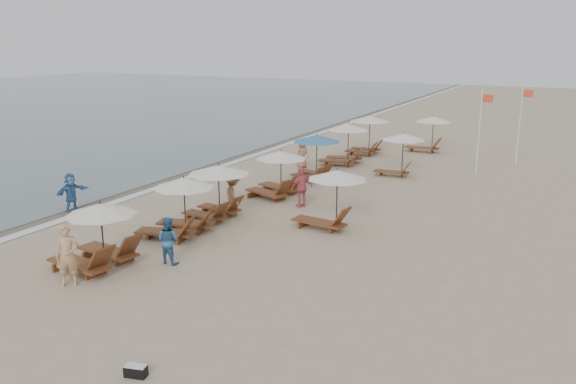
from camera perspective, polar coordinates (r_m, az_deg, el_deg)
The scene contains 22 objects.
ground at distance 18.16m, azimuth 2.85°, elevation -7.89°, with size 160.00×160.00×0.00m, color tan.
wet_sand_band at distance 32.61m, azimuth -10.12°, elevation 2.01°, with size 3.20×140.00×0.01m, color #6B5E4C.
foam_line at distance 31.85m, azimuth -8.24°, elevation 1.81°, with size 0.50×140.00×0.02m, color white.
lounger_station_0 at distance 19.34m, azimuth -17.92°, elevation -4.18°, with size 2.76×2.30×2.08m.
lounger_station_1 at distance 21.67m, azimuth -10.41°, elevation -1.57°, with size 2.72×2.48×2.16m.
lounger_station_2 at distance 23.52m, azimuth -7.00°, elevation 0.28°, with size 2.63×2.45×2.15m.
lounger_station_3 at distance 26.71m, azimuth -1.19°, elevation 1.70°, with size 2.76×2.59×2.09m.
lounger_station_4 at distance 29.93m, azimuth 2.47°, elevation 3.66°, with size 2.52×2.40×2.28m.
lounger_station_5 at distance 33.78m, azimuth 5.34°, elevation 4.49°, with size 2.71×2.36×2.30m.
lounger_station_6 at distance 36.85m, azimuth 7.51°, elevation 5.59°, with size 2.59×2.44×2.38m.
inland_station_0 at distance 22.06m, azimuth 3.91°, elevation -0.24°, with size 2.80×2.24×2.22m.
inland_station_1 at distance 31.13m, azimuth 10.56°, elevation 4.14°, with size 2.56×2.24×2.22m.
inland_station_2 at distance 38.32m, azimuth 13.21°, elevation 5.66°, with size 2.79×2.24×2.22m.
beachgoer_near at distance 18.20m, azimuth -20.32°, elevation -5.68°, with size 0.67×0.44×1.83m, color tan.
beachgoer_mid_a at distance 19.15m, azimuth -11.37°, elevation -4.55°, with size 0.73×0.57×1.51m, color #316295.
beachgoer_mid_b at distance 23.94m, azimuth -5.30°, elevation -0.30°, with size 1.07×0.61×1.65m, color olive.
beachgoer_far_a at distance 24.98m, azimuth 1.33°, elevation 0.42°, with size 0.99×0.41×1.69m, color #D35460.
beachgoer_far_b at distance 32.74m, azimuth 1.37°, elevation 3.68°, with size 0.77×0.50×1.57m, color #A26E58.
waterline_walker at distance 26.00m, azimuth -20.01°, elevation -0.02°, with size 1.47×0.47×1.59m, color #35659F.
duffel_bag at distance 13.46m, azimuth -14.33°, elevation -16.21°, with size 0.51×0.34×0.26m.
flag_pole_near at distance 32.26m, azimuth 17.87°, elevation 5.79°, with size 0.59×0.08×4.37m.
flag_pole_far at distance 35.67m, azimuth 21.31°, elevation 6.27°, with size 0.60×0.08×4.38m.
Camera 1 is at (6.80, -15.36, 6.89)m, focal length 37.24 mm.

